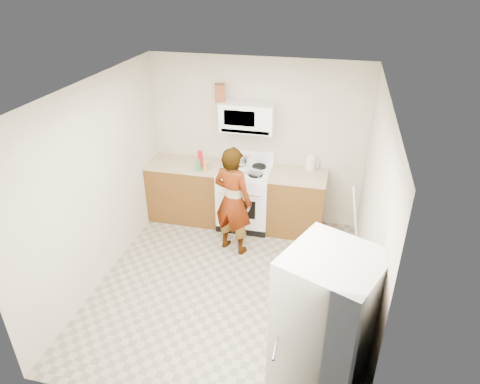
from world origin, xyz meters
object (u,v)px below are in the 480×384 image
(person, at_px, (233,201))
(saucepan, at_px, (240,159))
(gas_range, at_px, (245,196))
(kettle, at_px, (310,163))
(fridge, at_px, (325,340))
(microwave, at_px, (248,117))

(person, xyz_separation_m, saucepan, (-0.11, 0.86, 0.24))
(gas_range, height_order, kettle, gas_range)
(fridge, xyz_separation_m, kettle, (-0.41, 3.14, 0.18))
(fridge, distance_m, kettle, 3.18)
(person, distance_m, kettle, 1.34)
(fridge, relative_size, saucepan, 7.20)
(gas_range, bearing_deg, person, -91.54)
(person, xyz_separation_m, kettle, (0.94, 0.93, 0.25))
(gas_range, relative_size, microwave, 1.49)
(fridge, bearing_deg, kettle, 121.07)
(fridge, bearing_deg, person, 145.00)
(saucepan, bearing_deg, gas_range, -53.54)
(fridge, height_order, kettle, fridge)
(gas_range, bearing_deg, kettle, 14.22)
(fridge, xyz_separation_m, saucepan, (-1.46, 3.08, 0.17))
(microwave, xyz_separation_m, fridge, (1.33, -3.04, -0.85))
(saucepan, bearing_deg, kettle, 3.57)
(microwave, height_order, person, microwave)
(kettle, distance_m, saucepan, 1.05)
(gas_range, bearing_deg, fridge, -65.39)
(person, bearing_deg, gas_range, -73.46)
(saucepan, bearing_deg, microwave, -18.05)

